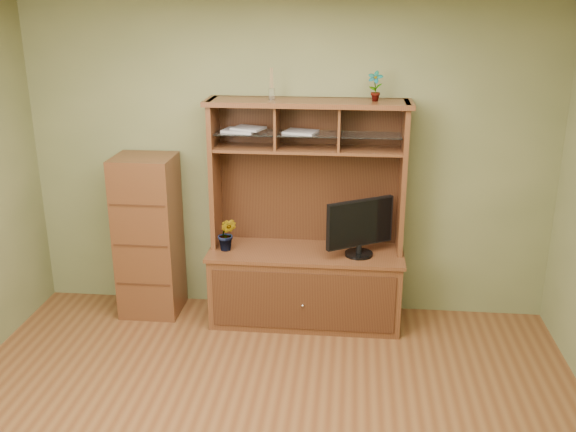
# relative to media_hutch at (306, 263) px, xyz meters

# --- Properties ---
(room) EXTENTS (4.54, 4.04, 2.74)m
(room) POSITION_rel_media_hutch_xyz_m (-0.18, -1.73, 0.83)
(room) COLOR brown
(room) RESTS_ON ground
(media_hutch) EXTENTS (1.66, 0.61, 1.90)m
(media_hutch) POSITION_rel_media_hutch_xyz_m (0.00, 0.00, 0.00)
(media_hutch) COLOR #4E2D16
(media_hutch) RESTS_ON room
(monitor) EXTENTS (0.54, 0.36, 0.48)m
(monitor) POSITION_rel_media_hutch_xyz_m (0.44, -0.08, 0.38)
(monitor) COLOR black
(monitor) RESTS_ON media_hutch
(orchid_plant) EXTENTS (0.17, 0.15, 0.29)m
(orchid_plant) POSITION_rel_media_hutch_xyz_m (-0.66, -0.08, 0.27)
(orchid_plant) COLOR #25501B
(orchid_plant) RESTS_ON media_hutch
(top_plant) EXTENTS (0.14, 0.12, 0.24)m
(top_plant) POSITION_rel_media_hutch_xyz_m (0.52, 0.08, 1.50)
(top_plant) COLOR #386B25
(top_plant) RESTS_ON media_hutch
(reed_diffuser) EXTENTS (0.05, 0.05, 0.25)m
(reed_diffuser) POSITION_rel_media_hutch_xyz_m (-0.29, 0.08, 1.48)
(reed_diffuser) COLOR silver
(reed_diffuser) RESTS_ON media_hutch
(magazines) EXTENTS (0.80, 0.26, 0.04)m
(magazines) POSITION_rel_media_hutch_xyz_m (-0.37, 0.08, 1.13)
(magazines) COLOR #A3A3A7
(magazines) RESTS_ON media_hutch
(side_cabinet) EXTENTS (0.51, 0.46, 1.42)m
(side_cabinet) POSITION_rel_media_hutch_xyz_m (-1.38, 0.02, 0.19)
(side_cabinet) COLOR #4E2D16
(side_cabinet) RESTS_ON room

